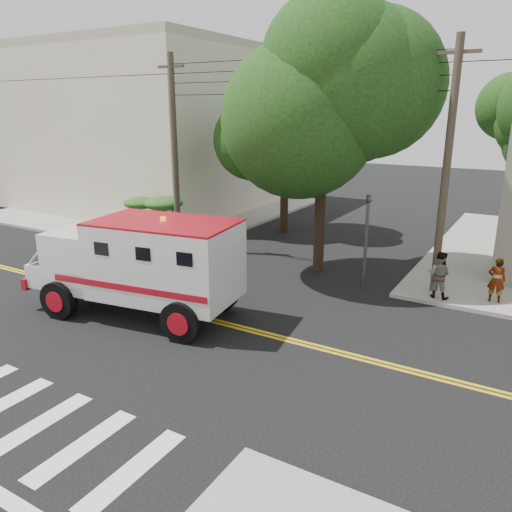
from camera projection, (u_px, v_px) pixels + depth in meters
The scene contains 13 objects.
ground at pixel (197, 317), 16.54m from camera, with size 100.00×100.00×0.00m, color black.
sidewalk_nw at pixel (158, 208), 34.25m from camera, with size 17.00×17.00×0.15m, color gray.
building_left at pixel (147, 130), 35.02m from camera, with size 16.00×14.00×10.00m, color beige.
utility_pole_left at pixel (175, 157), 22.95m from camera, with size 0.28×0.28×9.00m, color #382D23.
utility_pole_right at pixel (446, 172), 17.31m from camera, with size 0.28×0.28×9.00m, color #382D23.
tree_main at pixel (332, 93), 18.68m from camera, with size 6.08×5.70×9.85m.
tree_left at pixel (289, 127), 25.95m from camera, with size 4.48×4.20×7.70m.
traffic_signal at pixel (367, 231), 18.68m from camera, with size 0.15×0.18×3.60m.
accessibility_sign at pixel (171, 221), 24.28m from camera, with size 0.45×0.10×2.02m.
palm_planter at pixel (157, 211), 25.17m from camera, with size 3.52×2.63×2.36m.
armored_truck at pixel (141, 261), 16.20m from camera, with size 7.51×3.75×3.28m.
pedestrian_a at pixel (496, 280), 17.22m from camera, with size 0.58×0.38×1.59m, color gray.
pedestrian_b at pixel (439, 275), 17.60m from camera, with size 0.82×0.64×1.70m, color gray.
Camera 1 is at (9.47, -12.16, 6.63)m, focal length 35.00 mm.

